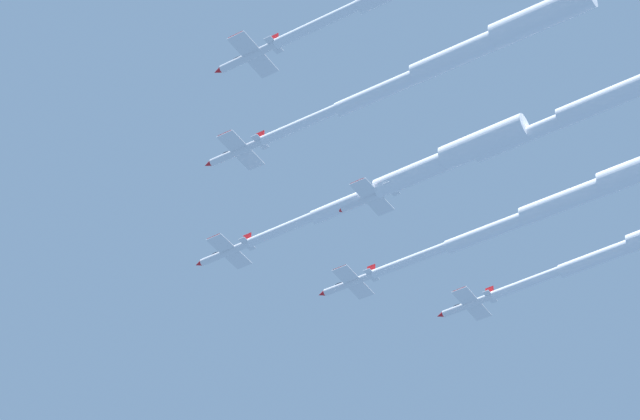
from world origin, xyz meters
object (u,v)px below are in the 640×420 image
jet_starboard_inner (568,199)px  jet_port_inner (460,54)px  jet_lead (415,173)px  jet_port_mid (612,96)px

jet_starboard_inner → jet_port_inner: bearing=168.7°
jet_lead → jet_port_mid: size_ratio=0.87×
jet_lead → jet_port_inner: 21.71m
jet_lead → jet_port_inner: size_ratio=0.92×
jet_starboard_inner → jet_port_mid: 21.05m
jet_starboard_inner → jet_lead: bearing=124.7°
jet_lead → jet_starboard_inner: (13.04, -18.81, -0.53)m
jet_lead → jet_starboard_inner: jet_lead is taller
jet_port_inner → jet_starboard_inner: bearing=-11.3°
jet_starboard_inner → jet_port_mid: (-17.96, -10.97, -0.23)m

